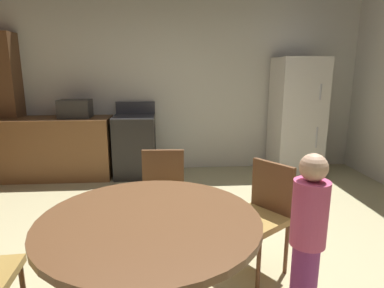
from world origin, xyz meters
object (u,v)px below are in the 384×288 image
at_px(chair_north, 163,193).
at_px(person_child, 308,233).
at_px(dining_table, 150,242).
at_px(microwave, 75,109).
at_px(chair_northeast, 262,211).
at_px(refrigerator, 296,117).
at_px(oven_range, 135,146).

bearing_deg(chair_north, person_child, 47.55).
distance_m(dining_table, person_child, 0.98).
bearing_deg(microwave, chair_north, -58.01).
bearing_deg(chair_northeast, chair_north, -64.29).
bearing_deg(dining_table, microwave, 111.73).
xyz_separation_m(dining_table, chair_northeast, (0.84, 0.60, -0.11)).
relative_size(dining_table, chair_north, 1.44).
height_order(chair_northeast, chair_north, same).
relative_size(refrigerator, chair_north, 2.02).
xyz_separation_m(oven_range, person_child, (1.36, -2.99, 0.11)).
xyz_separation_m(oven_range, chair_northeast, (1.22, -2.48, 0.03)).
bearing_deg(dining_table, chair_northeast, 35.53).
height_order(oven_range, chair_north, oven_range).
bearing_deg(refrigerator, microwave, 179.13).
bearing_deg(chair_northeast, person_child, 69.76).
distance_m(oven_range, chair_north, 2.10).
bearing_deg(chair_northeast, microwave, -85.78).
relative_size(oven_range, refrigerator, 0.62).
height_order(oven_range, microwave, microwave).
bearing_deg(chair_north, dining_table, 0.00).
height_order(microwave, dining_table, microwave).
height_order(refrigerator, microwave, refrigerator).
bearing_deg(chair_northeast, dining_table, 0.00).
height_order(oven_range, dining_table, oven_range).
height_order(oven_range, refrigerator, refrigerator).
distance_m(oven_range, person_child, 3.29).
height_order(oven_range, chair_northeast, oven_range).
bearing_deg(person_child, dining_table, 0.00).
distance_m(refrigerator, dining_table, 3.67).
distance_m(chair_northeast, chair_north, 0.89).
distance_m(microwave, dining_table, 3.34).
height_order(refrigerator, person_child, refrigerator).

